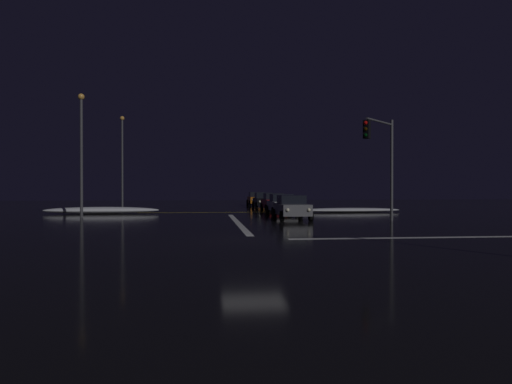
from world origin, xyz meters
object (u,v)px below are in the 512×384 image
Objects in this scene: sedan_orange at (257,199)px; streetlamp_left_near at (81,146)px; sedan_red at (274,202)px; sedan_black at (264,200)px; streetlamp_left_far at (122,155)px; traffic_signal_ne at (382,150)px; sedan_silver at (282,204)px; sedan_gray at (292,207)px.

streetlamp_left_near is (-14.33, -20.25, 4.14)m from sedan_orange.
sedan_red is 0.51× the size of streetlamp_left_near.
sedan_black is 6.43m from sedan_orange.
streetlamp_left_near is (0.00, -16.00, -0.46)m from streetlamp_left_far.
traffic_signal_ne is at bearing -80.15° from sedan_orange.
sedan_orange is 27.14m from traffic_signal_ne.
sedan_silver is at bearing -43.84° from streetlamp_left_far.
sedan_red and sedan_orange have the same top height.
sedan_red is at bearing -89.15° from sedan_orange.
sedan_orange is 0.51× the size of streetlamp_left_near.
sedan_red is at bearing 87.44° from sedan_gray.
streetlamp_left_near is (-14.01, 3.41, 4.14)m from sedan_gray.
sedan_gray is 23.67m from sedan_orange.
sedan_gray is at bearing 149.94° from traffic_signal_ne.
streetlamp_left_near is at bearing 161.70° from traffic_signal_ne.
streetlamp_left_far is 1.10× the size of streetlamp_left_near.
sedan_silver is 0.51× the size of streetlamp_left_near.
streetlamp_left_near reaches higher than sedan_orange.
sedan_orange is at bearing 16.53° from streetlamp_left_far.
sedan_silver is 1.00× the size of sedan_orange.
sedan_black is at bearing 102.88° from traffic_signal_ne.
sedan_black is at bearing 91.66° from sedan_red.
traffic_signal_ne is at bearing -77.12° from sedan_black.
traffic_signal_ne reaches higher than sedan_silver.
traffic_signal_ne is 0.67× the size of streetlamp_left_far.
streetlamp_left_far reaches higher than sedan_red.
streetlamp_left_far reaches higher than streetlamp_left_near.
sedan_orange is (-0.18, 12.43, 0.00)m from sedan_red.
streetlamp_left_near is (-14.31, -2.26, 4.14)m from sedan_silver.
sedan_orange is at bearing 99.85° from traffic_signal_ne.
streetlamp_left_far reaches higher than sedan_gray.
streetlamp_left_near reaches higher than traffic_signal_ne.
sedan_silver is 1.00× the size of sedan_black.
traffic_signal_ne is at bearing -72.58° from sedan_red.
sedan_gray is at bearing -92.95° from sedan_silver.
sedan_silver is (0.29, 5.68, 0.00)m from sedan_gray.
sedan_black is (0.04, 11.56, 0.00)m from sedan_silver.
sedan_silver is 15.06m from streetlamp_left_near.
sedan_silver is 20.36m from streetlamp_left_far.
sedan_black and sedan_orange have the same top height.
sedan_black is 20.90m from traffic_signal_ne.
sedan_silver is 10.31m from traffic_signal_ne.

